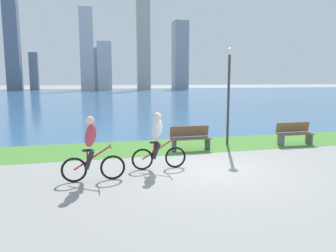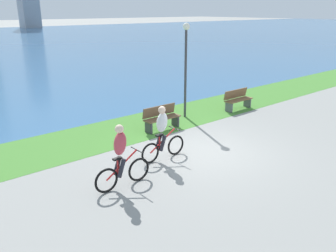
# 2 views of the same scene
# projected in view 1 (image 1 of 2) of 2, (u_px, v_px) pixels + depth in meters

# --- Properties ---
(ground_plane) EXTENTS (300.00, 300.00, 0.00)m
(ground_plane) POSITION_uv_depth(u_px,v_px,m) (209.00, 169.00, 9.34)
(ground_plane) COLOR gray
(grass_strip_bayside) EXTENTS (120.00, 2.92, 0.01)m
(grass_strip_bayside) POSITION_uv_depth(u_px,v_px,m) (177.00, 146.00, 12.65)
(grass_strip_bayside) COLOR #478433
(grass_strip_bayside) RESTS_ON ground
(bay_water_surface) EXTENTS (300.00, 82.48, 0.00)m
(bay_water_surface) POSITION_uv_depth(u_px,v_px,m) (108.00, 95.00, 53.63)
(bay_water_surface) COLOR #386693
(bay_water_surface) RESTS_ON ground
(cyclist_lead) EXTENTS (1.63, 0.52, 1.68)m
(cyclist_lead) POSITION_uv_depth(u_px,v_px,m) (158.00, 141.00, 9.28)
(cyclist_lead) COLOR black
(cyclist_lead) RESTS_ON ground
(cyclist_trailing) EXTENTS (1.63, 0.52, 1.69)m
(cyclist_trailing) POSITION_uv_depth(u_px,v_px,m) (92.00, 149.00, 8.15)
(cyclist_trailing) COLOR black
(cyclist_trailing) RESTS_ON ground
(bench_near_path) EXTENTS (1.50, 0.47, 0.90)m
(bench_near_path) POSITION_uv_depth(u_px,v_px,m) (295.00, 134.00, 12.86)
(bench_near_path) COLOR brown
(bench_near_path) RESTS_ON ground
(bench_far_along_path) EXTENTS (1.50, 0.47, 0.90)m
(bench_far_along_path) POSITION_uv_depth(u_px,v_px,m) (191.00, 138.00, 11.86)
(bench_far_along_path) COLOR brown
(bench_far_along_path) RESTS_ON ground
(lamppost_tall) EXTENTS (0.28, 0.28, 3.84)m
(lamppost_tall) POSITION_uv_depth(u_px,v_px,m) (229.00, 82.00, 12.57)
(lamppost_tall) COLOR #38383D
(lamppost_tall) RESTS_ON ground
(city_skyline_far_shore) EXTENTS (46.91, 9.94, 26.02)m
(city_skyline_far_shore) POSITION_uv_depth(u_px,v_px,m) (106.00, 51.00, 82.86)
(city_skyline_far_shore) COLOR slate
(city_skyline_far_shore) RESTS_ON ground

